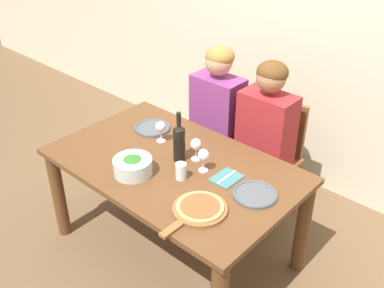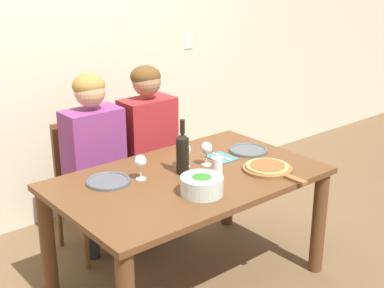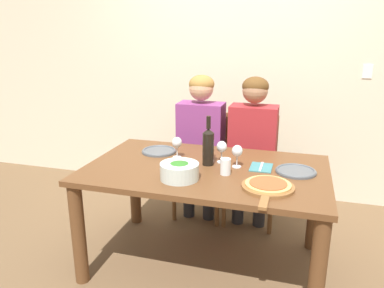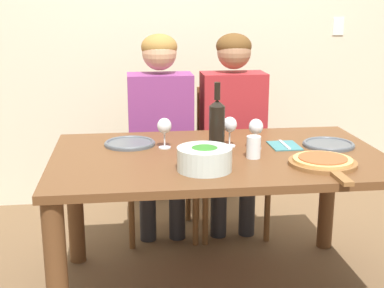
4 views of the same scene
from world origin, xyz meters
name	(u,v)px [view 4 (image 4 of 4)]	position (x,y,z in m)	size (l,w,h in m)	color
back_wall	(185,13)	(0.00, 1.38, 1.35)	(10.00, 0.06, 2.70)	beige
dining_table	(218,178)	(0.00, 0.00, 0.60)	(1.57, 0.97, 0.72)	brown
chair_left	(160,154)	(-0.23, 0.80, 0.50)	(0.42, 0.42, 0.90)	brown
chair_right	(229,152)	(0.21, 0.80, 0.50)	(0.42, 0.42, 0.90)	brown
person_woman	(161,118)	(-0.23, 0.70, 0.75)	(0.47, 0.51, 1.25)	#28282D
person_man	(233,116)	(0.21, 0.70, 0.75)	(0.47, 0.51, 1.25)	#28282D
wine_bottle	(218,124)	(0.00, 0.05, 0.86)	(0.08, 0.08, 0.33)	black
broccoli_bowl	(204,158)	(-0.10, -0.24, 0.78)	(0.24, 0.24, 0.11)	silver
dinner_plate_left	(130,143)	(-0.42, 0.22, 0.73)	(0.26, 0.26, 0.02)	#4C5156
dinner_plate_right	(328,144)	(0.57, 0.07, 0.73)	(0.26, 0.26, 0.02)	#4C5156
pizza_on_board	(323,162)	(0.43, -0.24, 0.74)	(0.30, 0.44, 0.04)	brown
wine_glass_left	(164,127)	(-0.25, 0.14, 0.83)	(0.07, 0.07, 0.15)	silver
wine_glass_right	(256,128)	(0.19, 0.06, 0.83)	(0.07, 0.07, 0.15)	silver
wine_glass_centre	(230,126)	(0.08, 0.12, 0.83)	(0.07, 0.07, 0.15)	silver
water_tumbler	(254,147)	(0.15, -0.09, 0.78)	(0.07, 0.07, 0.10)	silver
fork_on_napkin	(284,146)	(0.35, 0.09, 0.73)	(0.14, 0.18, 0.01)	#387075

